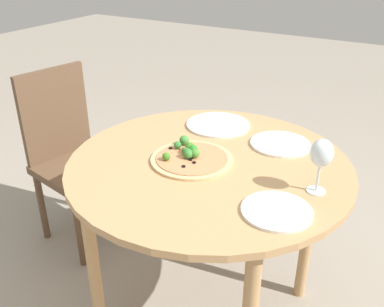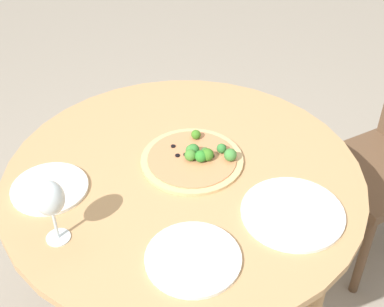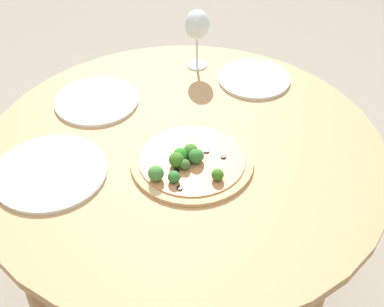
{
  "view_description": "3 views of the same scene",
  "coord_description": "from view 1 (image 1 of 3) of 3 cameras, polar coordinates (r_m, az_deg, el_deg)",
  "views": [
    {
      "loc": [
        1.23,
        0.65,
        1.51
      ],
      "look_at": [
        0.03,
        -0.06,
        0.8
      ],
      "focal_mm": 40.0,
      "sensor_mm": 36.0,
      "label": 1
    },
    {
      "loc": [
        -0.92,
        0.72,
        1.79
      ],
      "look_at": [
        0.03,
        -0.06,
        0.8
      ],
      "focal_mm": 50.0,
      "sensor_mm": 36.0,
      "label": 2
    },
    {
      "loc": [
        0.11,
        -1.04,
        1.66
      ],
      "look_at": [
        0.03,
        -0.06,
        0.8
      ],
      "focal_mm": 50.0,
      "sensor_mm": 36.0,
      "label": 3
    }
  ],
  "objects": [
    {
      "name": "plate_near",
      "position": [
        1.87,
        3.49,
        3.87
      ],
      "size": [
        0.28,
        0.28,
        0.01
      ],
      "color": "silver",
      "rests_on": "dining_table"
    },
    {
      "name": "plate_side",
      "position": [
        1.32,
        11.22,
        -7.52
      ],
      "size": [
        0.22,
        0.22,
        0.01
      ],
      "color": "silver",
      "rests_on": "dining_table"
    },
    {
      "name": "dining_table",
      "position": [
        1.62,
        2.21,
        -3.98
      ],
      "size": [
        1.05,
        1.05,
        0.77
      ],
      "color": "tan",
      "rests_on": "ground_plane"
    },
    {
      "name": "wine_glass",
      "position": [
        1.39,
        16.89,
        -0.13
      ],
      "size": [
        0.07,
        0.07,
        0.19
      ],
      "color": "silver",
      "rests_on": "dining_table"
    },
    {
      "name": "chair",
      "position": [
        2.33,
        -15.68,
        0.05
      ],
      "size": [
        0.47,
        0.47,
        0.93
      ],
      "rotation": [
        0.0,
        0.0,
        -3.33
      ],
      "color": "brown",
      "rests_on": "ground_plane"
    },
    {
      "name": "plate_far",
      "position": [
        1.73,
        11.68,
        1.26
      ],
      "size": [
        0.24,
        0.24,
        0.01
      ],
      "color": "silver",
      "rests_on": "dining_table"
    },
    {
      "name": "pizza",
      "position": [
        1.58,
        -0.15,
        -0.45
      ],
      "size": [
        0.31,
        0.31,
        0.05
      ],
      "color": "tan",
      "rests_on": "dining_table"
    }
  ]
}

